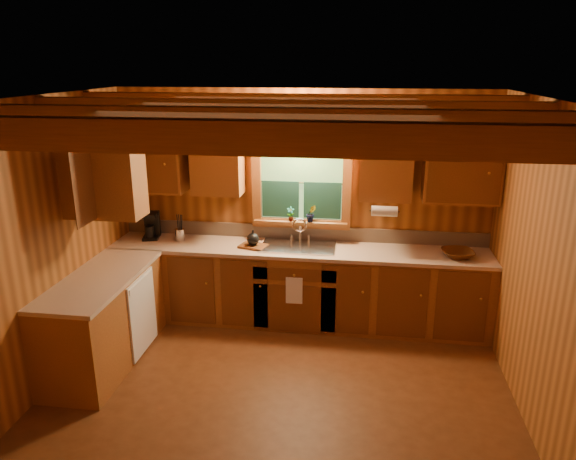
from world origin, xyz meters
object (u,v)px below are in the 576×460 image
Objects in this scene: sink at (298,251)px; cutting_board at (253,246)px; wicker_basket at (458,254)px; coffee_maker at (151,225)px.

sink reaches higher than cutting_board.
cutting_board is 0.89× the size of wicker_basket.
sink is at bearing 23.93° from cutting_board.
coffee_maker is at bearing -172.26° from cutting_board.
sink is 2.64× the size of coffee_maker.
cutting_board is at bearing -20.10° from coffee_maker.
coffee_maker is at bearing 177.42° from sink.
sink is 2.82× the size of cutting_board.
sink reaches higher than wicker_basket.
wicker_basket is (1.70, -0.09, 0.08)m from sink.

